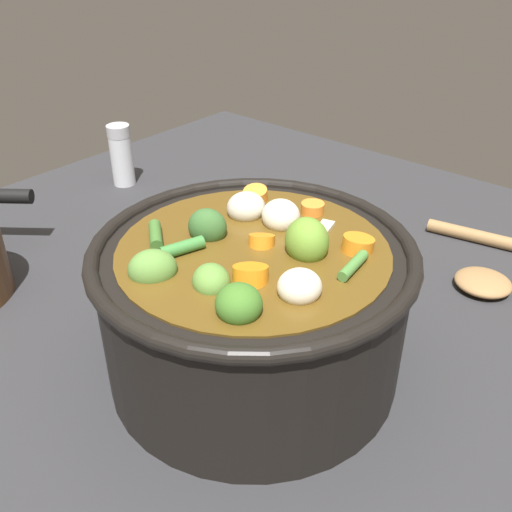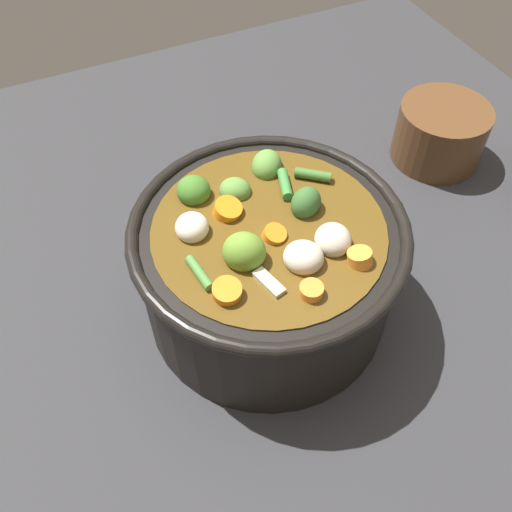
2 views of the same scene
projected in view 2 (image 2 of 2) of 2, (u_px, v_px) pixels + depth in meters
The scene contains 3 objects.
ground_plane at pixel (267, 304), 0.63m from camera, with size 1.10×1.10×0.00m, color #2D2D30.
cooking_pot at pixel (268, 266), 0.58m from camera, with size 0.27×0.27×0.16m.
small_saucepan at pixel (443, 134), 0.76m from camera, with size 0.18×0.19×0.08m.
Camera 2 is at (0.16, 0.32, 0.52)m, focal length 39.28 mm.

